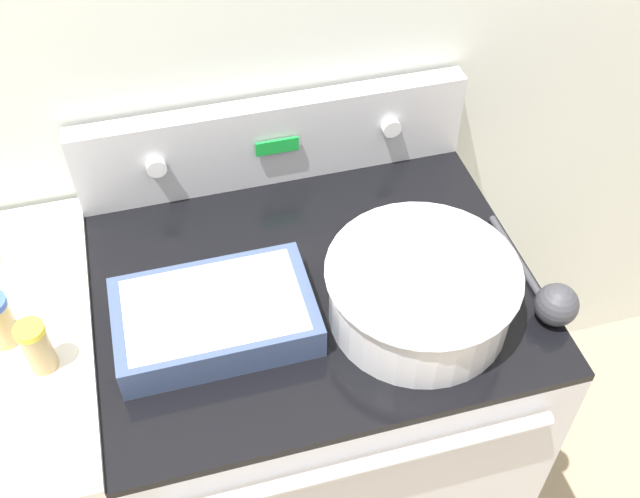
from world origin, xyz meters
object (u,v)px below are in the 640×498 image
object	(u,v)px
casserole_dish	(215,315)
ladle	(553,300)
spice_jar_yellow_cap	(37,347)
mixing_bowl	(421,289)

from	to	relation	value
casserole_dish	ladle	size ratio (longest dim) A/B	1.15
casserole_dish	spice_jar_yellow_cap	world-z (taller)	spice_jar_yellow_cap
mixing_bowl	spice_jar_yellow_cap	world-z (taller)	mixing_bowl
ladle	spice_jar_yellow_cap	size ratio (longest dim) A/B	2.93
mixing_bowl	spice_jar_yellow_cap	distance (m)	0.65
mixing_bowl	ladle	xyz separation A→B (m)	(0.23, -0.06, -0.03)
ladle	spice_jar_yellow_cap	world-z (taller)	spice_jar_yellow_cap
spice_jar_yellow_cap	mixing_bowl	bearing A→B (deg)	-4.63
casserole_dish	ladle	xyz separation A→B (m)	(0.59, -0.12, -0.00)
casserole_dish	spice_jar_yellow_cap	distance (m)	0.30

